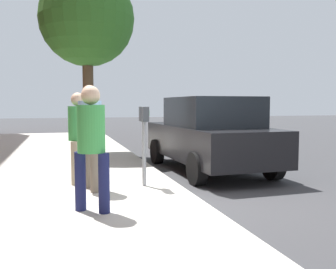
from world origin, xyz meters
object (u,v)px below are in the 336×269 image
object	(u,v)px
parking_meter	(144,129)
parking_officer	(78,131)
pedestrian_at_meter	(90,129)
pedestrian_bystander	(91,139)
street_tree	(87,20)
parked_sedan_near	(209,134)

from	to	relation	value
parking_meter	parking_officer	size ratio (longest dim) A/B	0.85
pedestrian_at_meter	pedestrian_bystander	bearing A→B (deg)	-108.50
parking_officer	street_tree	bearing A→B (deg)	107.38
parking_officer	street_tree	xyz separation A→B (m)	(4.47, -0.50, 2.98)
pedestrian_bystander	street_tree	xyz separation A→B (m)	(6.43, -0.42, 2.96)
pedestrian_at_meter	parking_officer	xyz separation A→B (m)	(0.66, 0.17, -0.08)
parking_officer	parked_sedan_near	size ratio (longest dim) A/B	0.37
street_tree	pedestrian_bystander	bearing A→B (deg)	176.30
street_tree	parked_sedan_near	bearing A→B (deg)	-141.24
parking_officer	parked_sedan_near	bearing A→B (deg)	45.58
parking_officer	street_tree	world-z (taller)	street_tree
parking_meter	pedestrian_bystander	world-z (taller)	pedestrian_bystander
pedestrian_at_meter	parking_meter	bearing A→B (deg)	-10.17
street_tree	parking_officer	bearing A→B (deg)	173.62
parking_meter	pedestrian_bystander	distance (m)	1.72
pedestrian_at_meter	street_tree	distance (m)	5.90
parking_meter	pedestrian_at_meter	world-z (taller)	pedestrian_at_meter
pedestrian_at_meter	pedestrian_bystander	size ratio (longest dim) A/B	1.04
pedestrian_bystander	parked_sedan_near	xyz separation A→B (m)	(3.20, -3.01, -0.24)
pedestrian_bystander	street_tree	bearing A→B (deg)	32.93
parking_meter	parked_sedan_near	distance (m)	2.71
pedestrian_at_meter	parking_officer	world-z (taller)	pedestrian_at_meter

